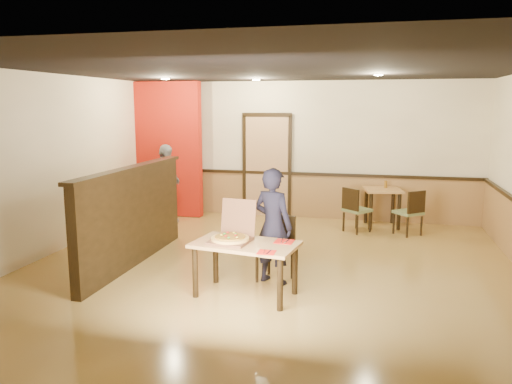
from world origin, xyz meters
TOP-DOWN VIEW (x-y plane):
  - floor at (0.00, 0.00)m, footprint 7.00×7.00m
  - ceiling at (0.00, 0.00)m, footprint 7.00×7.00m
  - wall_back at (0.00, 3.50)m, footprint 7.00×0.00m
  - wall_left at (-3.50, 0.00)m, footprint 0.00×7.00m
  - wainscot_back at (0.00, 3.47)m, footprint 7.00×0.04m
  - chair_rail_back at (0.00, 3.45)m, footprint 7.00×0.06m
  - back_door at (-0.80, 3.46)m, footprint 0.90×0.06m
  - booth_partition at (-2.00, -0.20)m, footprint 0.20×3.10m
  - red_accent_panel at (-2.90, 3.00)m, footprint 1.60×0.20m
  - spot_a at (-2.30, 1.80)m, footprint 0.14×0.14m
  - spot_b at (-0.80, 2.50)m, footprint 0.14×0.14m
  - spot_c at (1.40, 1.50)m, footprint 0.14×0.14m
  - main_table at (-0.08, -1.03)m, footprint 1.34×0.89m
  - diner_chair at (0.18, -0.35)m, footprint 0.52×0.52m
  - side_chair_left at (1.08, 2.45)m, footprint 0.58×0.58m
  - side_chair_right at (2.06, 2.45)m, footprint 0.58×0.58m
  - side_table at (1.57, 3.05)m, footprint 0.80×0.80m
  - diner at (0.15, -0.49)m, footprint 0.66×0.55m
  - passerby at (-2.58, 2.29)m, footprint 0.53×0.97m
  - pizza_box at (-0.26, -1.00)m, footprint 0.52×0.59m
  - pizza at (-0.27, -1.05)m, footprint 0.55×0.55m
  - napkin_near at (0.25, -1.36)m, footprint 0.20×0.20m
  - napkin_far at (0.37, -0.87)m, footprint 0.24×0.24m
  - condiment at (1.62, 3.18)m, footprint 0.05×0.05m

SIDE VIEW (x-z plane):
  - floor at x=0.00m, z-range 0.00..0.00m
  - wainscot_back at x=0.00m, z-range 0.00..0.90m
  - side_chair_right at x=2.06m, z-range 0.04..0.87m
  - side_chair_left at x=1.08m, z-range 0.04..0.87m
  - diner_chair at x=0.18m, z-range 0.04..0.90m
  - side_table at x=1.57m, z-range 0.19..0.93m
  - main_table at x=-0.08m, z-range 0.23..0.90m
  - napkin_near at x=0.25m, z-range 0.67..0.68m
  - napkin_far at x=0.37m, z-range 0.67..0.68m
  - pizza at x=-0.27m, z-range 0.70..0.74m
  - pizza_box at x=-0.26m, z-range 0.49..0.97m
  - booth_partition at x=-2.00m, z-range 0.01..1.46m
  - diner at x=0.15m, z-range 0.00..1.53m
  - passerby at x=-2.58m, z-range 0.00..1.57m
  - condiment at x=1.62m, z-range 0.73..0.87m
  - chair_rail_back at x=0.00m, z-range 0.89..0.95m
  - back_door at x=-0.80m, z-range 0.00..2.10m
  - red_accent_panel at x=-2.90m, z-range 0.01..2.79m
  - wall_back at x=0.00m, z-range -2.10..4.90m
  - wall_left at x=-3.50m, z-range -2.10..4.90m
  - spot_a at x=-2.30m, z-range 2.77..2.79m
  - spot_b at x=-0.80m, z-range 2.77..2.79m
  - spot_c at x=1.40m, z-range 2.77..2.79m
  - ceiling at x=0.00m, z-range 2.80..2.80m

